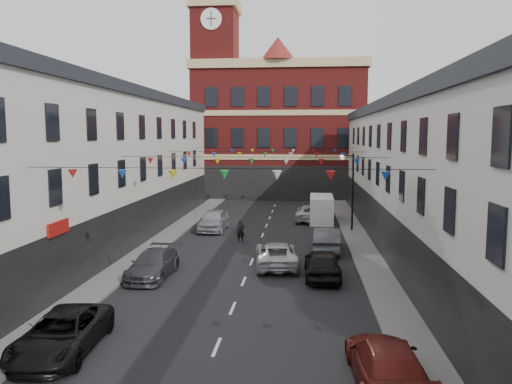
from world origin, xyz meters
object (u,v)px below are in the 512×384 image
(moving_car, at_px, (277,254))
(white_van, at_px, (321,209))
(car_left_c, at_px, (62,333))
(car_right_e, at_px, (327,239))
(pedestrian, at_px, (241,231))
(car_right_d, at_px, (323,263))
(car_left_d, at_px, (153,264))
(car_right_c, at_px, (387,364))
(car_left_e, at_px, (214,220))
(car_right_f, at_px, (310,213))
(street_lamp, at_px, (350,182))

(moving_car, bearing_deg, white_van, -106.64)
(car_left_c, relative_size, car_right_e, 1.04)
(white_van, height_order, pedestrian, white_van)
(car_right_d, distance_m, pedestrian, 9.97)
(car_left_c, relative_size, car_left_d, 1.04)
(car_left_d, height_order, car_right_d, car_right_d)
(car_right_c, relative_size, pedestrian, 3.18)
(car_left_e, relative_size, car_right_c, 0.97)
(car_left_c, height_order, pedestrian, pedestrian)
(car_left_c, distance_m, car_right_c, 10.79)
(car_right_e, xyz_separation_m, white_van, (0.04, 11.22, 0.33))
(car_left_d, height_order, white_van, white_van)
(car_right_f, bearing_deg, car_left_d, 67.82)
(car_right_f, height_order, white_van, white_van)
(white_van, bearing_deg, pedestrian, -122.29)
(car_right_c, bearing_deg, pedestrian, -73.32)
(street_lamp, bearing_deg, car_right_d, -100.94)
(car_left_c, distance_m, car_right_d, 13.60)
(car_right_c, height_order, car_right_f, car_right_c)
(car_left_c, xyz_separation_m, car_right_e, (9.76, 16.12, 0.10))
(car_left_d, height_order, car_right_c, car_right_c)
(street_lamp, relative_size, pedestrian, 3.85)
(car_right_c, bearing_deg, car_left_c, -9.60)
(car_right_e, bearing_deg, car_right_c, 95.94)
(white_van, bearing_deg, car_right_e, -89.02)
(car_left_e, bearing_deg, car_right_e, -35.40)
(car_right_c, xyz_separation_m, car_right_e, (-0.95, 17.46, 0.07))
(car_left_d, bearing_deg, moving_car, 25.00)
(car_right_c, xyz_separation_m, pedestrian, (-6.83, 19.72, 0.06))
(white_van, bearing_deg, street_lamp, -64.76)
(street_lamp, distance_m, moving_car, 12.39)
(car_left_c, height_order, moving_car, moving_car)
(moving_car, bearing_deg, car_right_f, -102.86)
(street_lamp, height_order, car_right_f, street_lamp)
(car_left_c, height_order, car_right_c, car_right_c)
(car_left_c, bearing_deg, white_van, 66.96)
(car_right_c, bearing_deg, car_left_d, -48.17)
(moving_car, bearing_deg, car_right_d, 134.78)
(car_left_d, height_order, moving_car, moving_car)
(car_left_d, relative_size, moving_car, 0.95)
(car_right_f, distance_m, moving_car, 15.69)
(car_left_e, relative_size, white_van, 0.96)
(car_right_f, height_order, moving_car, car_right_f)
(car_left_d, relative_size, pedestrian, 3.07)
(street_lamp, bearing_deg, car_right_f, 122.21)
(moving_car, bearing_deg, car_right_e, -132.15)
(car_right_e, bearing_deg, pedestrian, -18.14)
(street_lamp, relative_size, moving_car, 1.19)
(moving_car, relative_size, white_van, 1.00)
(street_lamp, height_order, car_right_c, street_lamp)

